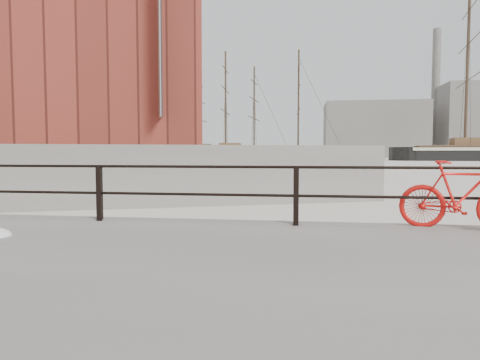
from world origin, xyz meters
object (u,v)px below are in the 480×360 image
at_px(bicycle, 461,196).
at_px(workboat_near, 111,169).
at_px(workboat_far, 106,165).
at_px(schooner_mid, 262,161).
at_px(schooner_left, 226,161).

relative_size(bicycle, workboat_near, 0.15).
bearing_deg(workboat_far, workboat_near, -84.30).
relative_size(bicycle, schooner_mid, 0.06).
distance_m(bicycle, schooner_mid, 77.34).
bearing_deg(workboat_far, schooner_mid, 39.00).
bearing_deg(workboat_near, bicycle, -62.31).
bearing_deg(workboat_near, schooner_mid, 70.96).
relative_size(schooner_mid, schooner_left, 1.23).
relative_size(bicycle, schooner_left, 0.07).
bearing_deg(workboat_far, schooner_left, 50.29).
distance_m(schooner_mid, workboat_near, 44.90).
bearing_deg(workboat_near, schooner_left, 80.22).
xyz_separation_m(bicycle, workboat_far, (-27.67, 45.20, -0.90)).
relative_size(schooner_mid, workboat_far, 3.15).
height_order(workboat_near, workboat_far, same).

